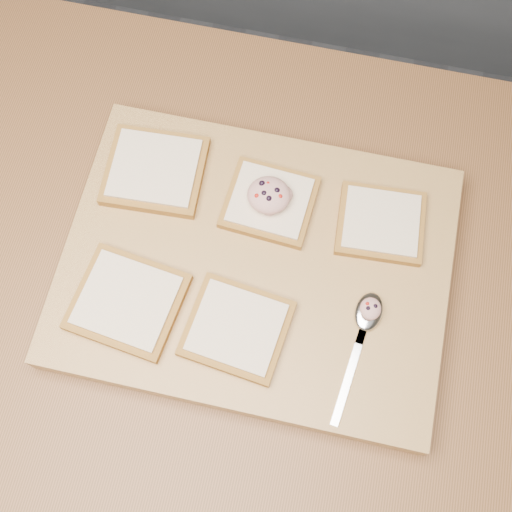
% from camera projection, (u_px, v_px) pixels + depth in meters
% --- Properties ---
extents(ground, '(4.00, 4.00, 0.00)m').
position_uv_depth(ground, '(275.00, 390.00, 1.70)').
color(ground, '#515459').
rests_on(ground, ground).
extents(island_counter, '(2.00, 0.80, 0.90)m').
position_uv_depth(island_counter, '(281.00, 358.00, 1.28)').
color(island_counter, slate).
rests_on(island_counter, ground).
extents(cutting_board, '(0.50, 0.38, 0.04)m').
position_uv_depth(cutting_board, '(256.00, 267.00, 0.85)').
color(cutting_board, tan).
rests_on(cutting_board, island_counter).
extents(bread_far_left, '(0.14, 0.13, 0.02)m').
position_uv_depth(bread_far_left, '(155.00, 170.00, 0.87)').
color(bread_far_left, '#A36E2A').
rests_on(bread_far_left, cutting_board).
extents(bread_far_center, '(0.12, 0.11, 0.02)m').
position_uv_depth(bread_far_center, '(270.00, 202.00, 0.85)').
color(bread_far_center, '#A36E2A').
rests_on(bread_far_center, cutting_board).
extents(bread_far_right, '(0.12, 0.11, 0.02)m').
position_uv_depth(bread_far_right, '(381.00, 223.00, 0.84)').
color(bread_far_right, '#A36E2A').
rests_on(bread_far_right, cutting_board).
extents(bread_near_left, '(0.14, 0.13, 0.02)m').
position_uv_depth(bread_near_left, '(127.00, 302.00, 0.80)').
color(bread_near_left, '#A36E2A').
rests_on(bread_near_left, cutting_board).
extents(bread_near_center, '(0.13, 0.12, 0.02)m').
position_uv_depth(bread_near_center, '(237.00, 328.00, 0.79)').
color(bread_near_center, '#A36E2A').
rests_on(bread_near_center, cutting_board).
extents(tuna_salad_dollop, '(0.06, 0.05, 0.03)m').
position_uv_depth(tuna_salad_dollop, '(269.00, 195.00, 0.83)').
color(tuna_salad_dollop, tan).
rests_on(tuna_salad_dollop, bread_far_center).
extents(spoon, '(0.04, 0.17, 0.01)m').
position_uv_depth(spoon, '(366.00, 321.00, 0.80)').
color(spoon, silver).
rests_on(spoon, cutting_board).
extents(spoon_salad, '(0.03, 0.03, 0.02)m').
position_uv_depth(spoon_salad, '(371.00, 309.00, 0.79)').
color(spoon_salad, tan).
rests_on(spoon_salad, spoon).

